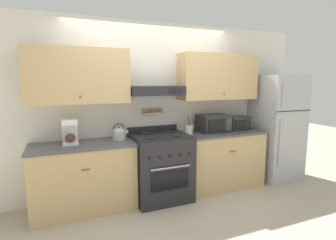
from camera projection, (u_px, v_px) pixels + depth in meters
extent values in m
plane|color=#B2A38E|center=(168.00, 205.00, 3.60)|extent=(16.00, 16.00, 0.00)
cube|color=silver|center=(151.00, 108.00, 4.02)|extent=(5.20, 0.08, 2.55)
cube|color=tan|center=(78.00, 76.00, 3.36)|extent=(1.29, 0.33, 0.71)
sphere|color=brown|center=(80.00, 97.00, 3.24)|extent=(0.02, 0.02, 0.02)
cube|color=tan|center=(218.00, 77.00, 4.16)|extent=(1.31, 0.33, 0.71)
sphere|color=brown|center=(224.00, 93.00, 4.04)|extent=(0.02, 0.02, 0.02)
cube|color=#232326|center=(156.00, 91.00, 3.77)|extent=(0.79, 0.37, 0.13)
cube|color=black|center=(175.00, 91.00, 3.68)|extent=(0.19, 0.01, 0.06)
cube|color=tan|center=(153.00, 113.00, 3.95)|extent=(0.34, 0.07, 0.02)
cylinder|color=olive|center=(144.00, 111.00, 3.90)|extent=(0.03, 0.03, 0.06)
cylinder|color=olive|center=(149.00, 111.00, 3.92)|extent=(0.03, 0.03, 0.06)
cylinder|color=olive|center=(153.00, 111.00, 3.95)|extent=(0.03, 0.03, 0.06)
cylinder|color=olive|center=(157.00, 110.00, 3.97)|extent=(0.03, 0.03, 0.06)
cylinder|color=olive|center=(161.00, 110.00, 4.00)|extent=(0.03, 0.03, 0.06)
cube|color=tan|center=(84.00, 178.00, 3.43)|extent=(1.29, 0.60, 0.86)
cube|color=#4C4C51|center=(82.00, 145.00, 3.37)|extent=(1.31, 0.63, 0.03)
cylinder|color=brown|center=(86.00, 170.00, 3.12)|extent=(0.10, 0.01, 0.01)
cube|color=tan|center=(221.00, 160.00, 4.23)|extent=(1.31, 0.60, 0.86)
cube|color=#4C4C51|center=(221.00, 133.00, 4.17)|extent=(1.33, 0.63, 0.03)
cylinder|color=brown|center=(233.00, 152.00, 3.92)|extent=(0.10, 0.01, 0.01)
cube|color=#232326|center=(161.00, 167.00, 3.77)|extent=(0.79, 0.70, 0.92)
cube|color=black|center=(170.00, 181.00, 3.46)|extent=(0.54, 0.01, 0.26)
cylinder|color=#ADAFB5|center=(171.00, 168.00, 3.41)|extent=(0.55, 0.02, 0.02)
cube|color=black|center=(160.00, 135.00, 3.70)|extent=(0.79, 0.70, 0.01)
cylinder|color=#232326|center=(152.00, 138.00, 3.48)|extent=(0.11, 0.11, 0.02)
cylinder|color=#232326|center=(178.00, 136.00, 3.62)|extent=(0.11, 0.11, 0.02)
cylinder|color=#232326|center=(144.00, 133.00, 3.78)|extent=(0.11, 0.11, 0.02)
cylinder|color=#232326|center=(168.00, 131.00, 3.93)|extent=(0.11, 0.11, 0.02)
cylinder|color=black|center=(150.00, 159.00, 3.30)|extent=(0.03, 0.02, 0.03)
cylinder|color=black|center=(160.00, 158.00, 3.35)|extent=(0.03, 0.02, 0.03)
cylinder|color=black|center=(170.00, 156.00, 3.40)|extent=(0.03, 0.02, 0.03)
cylinder|color=black|center=(180.00, 155.00, 3.46)|extent=(0.03, 0.02, 0.03)
cylinder|color=black|center=(190.00, 154.00, 3.51)|extent=(0.03, 0.02, 0.03)
cube|color=#232326|center=(153.00, 128.00, 4.00)|extent=(0.79, 0.04, 0.08)
cube|color=#ADAFB5|center=(276.00, 127.00, 4.53)|extent=(0.72, 0.68, 1.79)
cube|color=black|center=(294.00, 111.00, 4.17)|extent=(0.72, 0.01, 0.01)
cylinder|color=#ADAFB5|center=(283.00, 96.00, 4.02)|extent=(0.02, 0.02, 0.39)
cylinder|color=#ADAFB5|center=(280.00, 143.00, 4.13)|extent=(0.02, 0.02, 0.75)
cylinder|color=#B7B7BC|center=(119.00, 135.00, 3.58)|extent=(0.18, 0.18, 0.13)
ellipsoid|color=#B7B7BC|center=(119.00, 130.00, 3.57)|extent=(0.16, 0.16, 0.07)
sphere|color=black|center=(119.00, 127.00, 3.56)|extent=(0.02, 0.02, 0.02)
cylinder|color=#B7B7BC|center=(125.00, 133.00, 3.61)|extent=(0.11, 0.04, 0.09)
torus|color=black|center=(119.00, 129.00, 3.57)|extent=(0.16, 0.01, 0.16)
cube|color=white|center=(70.00, 143.00, 3.35)|extent=(0.19, 0.22, 0.03)
cube|color=white|center=(70.00, 131.00, 3.39)|extent=(0.19, 0.08, 0.32)
cube|color=white|center=(69.00, 122.00, 3.30)|extent=(0.19, 0.18, 0.07)
ellipsoid|color=#4C3323|center=(70.00, 138.00, 3.32)|extent=(0.12, 0.12, 0.11)
cube|color=#232326|center=(213.00, 123.00, 4.16)|extent=(0.47, 0.36, 0.27)
cube|color=black|center=(216.00, 125.00, 3.97)|extent=(0.28, 0.01, 0.17)
cube|color=#38383D|center=(229.00, 124.00, 4.06)|extent=(0.09, 0.01, 0.19)
cylinder|color=silver|center=(189.00, 130.00, 3.98)|extent=(0.13, 0.13, 0.13)
cylinder|color=olive|center=(188.00, 121.00, 3.95)|extent=(0.01, 0.05, 0.16)
cylinder|color=#28282B|center=(189.00, 121.00, 3.97)|extent=(0.01, 0.04, 0.16)
cylinder|color=#B2B2B7|center=(190.00, 120.00, 3.98)|extent=(0.01, 0.03, 0.16)
cube|color=#232326|center=(237.00, 123.00, 4.31)|extent=(0.35, 0.26, 0.23)
cube|color=black|center=(241.00, 124.00, 4.18)|extent=(0.22, 0.01, 0.14)
cylinder|color=black|center=(249.00, 121.00, 4.23)|extent=(0.03, 0.01, 0.03)
cylinder|color=black|center=(249.00, 126.00, 4.24)|extent=(0.03, 0.01, 0.03)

